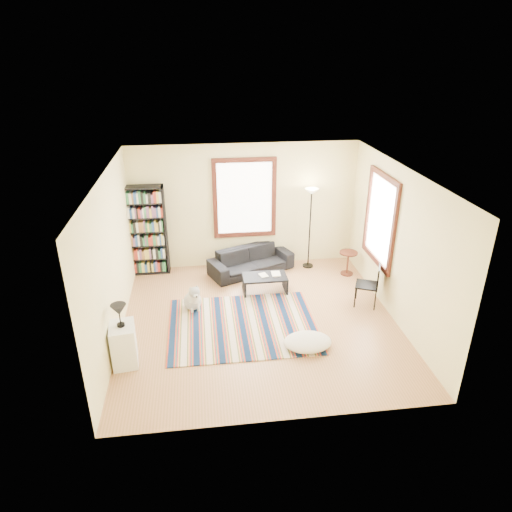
{
  "coord_description": "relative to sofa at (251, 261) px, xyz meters",
  "views": [
    {
      "loc": [
        -0.98,
        -7.13,
        4.65
      ],
      "look_at": [
        0.0,
        0.5,
        1.1
      ],
      "focal_mm": 32.0,
      "sensor_mm": 36.0,
      "label": 1
    }
  ],
  "objects": [
    {
      "name": "dog",
      "position": [
        -1.31,
        -1.44,
        0.0
      ],
      "size": [
        0.53,
        0.63,
        0.55
      ],
      "primitive_type": null,
      "rotation": [
        0.0,
        0.0,
        0.27
      ],
      "color": "silver",
      "rests_on": "floor"
    },
    {
      "name": "ceiling",
      "position": [
        -0.09,
        -2.05,
        2.58
      ],
      "size": [
        5.0,
        5.0,
        0.1
      ],
      "primitive_type": "cube",
      "color": "white",
      "rests_on": "floor"
    },
    {
      "name": "window_right",
      "position": [
        2.38,
        -1.25,
        1.33
      ],
      "size": [
        0.06,
        1.2,
        1.6
      ],
      "primitive_type": "cube",
      "color": "white",
      "rests_on": "wall_right"
    },
    {
      "name": "wall_back",
      "position": [
        -0.09,
        0.5,
        1.13
      ],
      "size": [
        5.0,
        0.1,
        2.8
      ],
      "primitive_type": "cube",
      "color": "beige",
      "rests_on": "floor"
    },
    {
      "name": "floor",
      "position": [
        -0.09,
        -2.05,
        -0.32
      ],
      "size": [
        5.0,
        5.0,
        0.1
      ],
      "primitive_type": "cube",
      "color": "#B27A51",
      "rests_on": "ground"
    },
    {
      "name": "folding_chair",
      "position": [
        2.06,
        -1.72,
        0.16
      ],
      "size": [
        0.55,
        0.54,
        0.86
      ],
      "primitive_type": "cube",
      "rotation": [
        0.0,
        0.0,
        -0.41
      ],
      "color": "black",
      "rests_on": "floor"
    },
    {
      "name": "table_lamp",
      "position": [
        -2.39,
        -2.99,
        0.62
      ],
      "size": [
        0.27,
        0.27,
        0.38
      ],
      "primitive_type": null,
      "rotation": [
        0.0,
        0.0,
        -0.14
      ],
      "color": "black",
      "rests_on": "white_cabinet"
    },
    {
      "name": "wall_right",
      "position": [
        2.46,
        -2.05,
        1.13
      ],
      "size": [
        0.1,
        5.0,
        2.8
      ],
      "primitive_type": "cube",
      "color": "beige",
      "rests_on": "floor"
    },
    {
      "name": "rug",
      "position": [
        -0.42,
        -2.17,
        -0.26
      ],
      "size": [
        2.67,
        2.13,
        0.02
      ],
      "primitive_type": "cube",
      "color": "#0D2142",
      "rests_on": "floor"
    },
    {
      "name": "floor_cushion",
      "position": [
        0.61,
        -2.96,
        -0.17
      ],
      "size": [
        0.89,
        0.71,
        0.21
      ],
      "primitive_type": "ellipsoid",
      "rotation": [
        0.0,
        0.0,
        0.12
      ],
      "color": "beige",
      "rests_on": "floor"
    },
    {
      "name": "book_b",
      "position": [
        0.32,
        -0.91,
        0.1
      ],
      "size": [
        0.18,
        0.25,
        0.02
      ],
      "primitive_type": "imported",
      "rotation": [
        0.0,
        0.0,
        -0.02
      ],
      "color": "beige",
      "rests_on": "coffee_table"
    },
    {
      "name": "white_cabinet",
      "position": [
        -2.39,
        -2.99,
        0.08
      ],
      "size": [
        0.44,
        0.54,
        0.7
      ],
      "primitive_type": "cube",
      "rotation": [
        0.0,
        0.0,
        0.12
      ],
      "color": "white",
      "rests_on": "floor"
    },
    {
      "name": "side_table",
      "position": [
        2.11,
        -0.4,
        -0.0
      ],
      "size": [
        0.47,
        0.47,
        0.54
      ],
      "primitive_type": "cylinder",
      "rotation": [
        0.0,
        0.0,
        0.2
      ],
      "color": "#471E11",
      "rests_on": "floor"
    },
    {
      "name": "wall_left",
      "position": [
        -2.64,
        -2.05,
        1.13
      ],
      "size": [
        0.1,
        5.0,
        2.8
      ],
      "primitive_type": "cube",
      "color": "beige",
      "rests_on": "floor"
    },
    {
      "name": "floor_lamp",
      "position": [
        1.34,
        0.1,
        0.66
      ],
      "size": [
        0.37,
        0.37,
        1.86
      ],
      "primitive_type": null,
      "rotation": [
        0.0,
        0.0,
        0.27
      ],
      "color": "black",
      "rests_on": "floor"
    },
    {
      "name": "bookshelf",
      "position": [
        -2.27,
        0.27,
        0.73
      ],
      "size": [
        0.9,
        0.3,
        2.0
      ],
      "primitive_type": "cube",
      "color": "black",
      "rests_on": "floor"
    },
    {
      "name": "book_a",
      "position": [
        0.07,
        -0.96,
        0.1
      ],
      "size": [
        0.24,
        0.2,
        0.02
      ],
      "primitive_type": "imported",
      "rotation": [
        0.0,
        0.0,
        0.28
      ],
      "color": "beige",
      "rests_on": "coffee_table"
    },
    {
      "name": "wall_front",
      "position": [
        -0.09,
        -4.6,
        1.13
      ],
      "size": [
        5.0,
        0.1,
        2.8
      ],
      "primitive_type": "cube",
      "color": "beige",
      "rests_on": "floor"
    },
    {
      "name": "sofa",
      "position": [
        0.0,
        0.0,
        0.0
      ],
      "size": [
        1.4,
        2.01,
        0.55
      ],
      "primitive_type": "imported",
      "rotation": [
        0.0,
        0.0,
        0.4
      ],
      "color": "black",
      "rests_on": "floor"
    },
    {
      "name": "window_back",
      "position": [
        -0.09,
        0.42,
        1.33
      ],
      "size": [
        1.2,
        0.06,
        1.6
      ],
      "primitive_type": "cube",
      "color": "white",
      "rests_on": "wall_back"
    },
    {
      "name": "coffee_table",
      "position": [
        0.17,
        -0.96,
        -0.09
      ],
      "size": [
        0.99,
        0.7,
        0.36
      ],
      "primitive_type": "cube",
      "rotation": [
        0.0,
        0.0,
        0.25
      ],
      "color": "black",
      "rests_on": "floor"
    }
  ]
}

